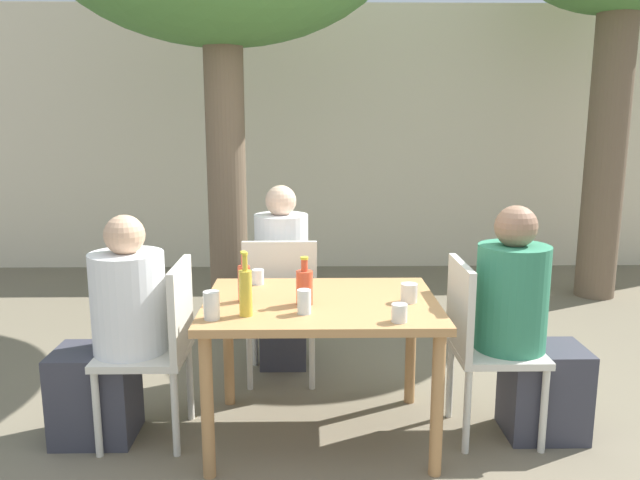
% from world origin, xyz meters
% --- Properties ---
extents(ground_plane, '(30.00, 30.00, 0.00)m').
position_xyz_m(ground_plane, '(0.00, 0.00, 0.00)').
color(ground_plane, '#706651').
extents(cafe_building_wall, '(10.00, 0.08, 2.80)m').
position_xyz_m(cafe_building_wall, '(0.00, 3.79, 1.40)').
color(cafe_building_wall, beige).
rests_on(cafe_building_wall, ground_plane).
extents(dining_table_front, '(1.17, 0.88, 0.74)m').
position_xyz_m(dining_table_front, '(0.00, 0.00, 0.64)').
color(dining_table_front, '#B27F4C').
rests_on(dining_table_front, ground_plane).
extents(patio_chair_0, '(0.44, 0.44, 0.93)m').
position_xyz_m(patio_chair_0, '(-0.82, 0.00, 0.53)').
color(patio_chair_0, beige).
rests_on(patio_chair_0, ground_plane).
extents(patio_chair_1, '(0.44, 0.44, 0.93)m').
position_xyz_m(patio_chair_1, '(0.82, 0.00, 0.53)').
color(patio_chair_1, beige).
rests_on(patio_chair_1, ground_plane).
extents(patio_chair_2, '(0.44, 0.44, 0.93)m').
position_xyz_m(patio_chair_2, '(-0.23, 0.67, 0.53)').
color(patio_chair_2, beige).
rests_on(patio_chair_2, ground_plane).
extents(person_seated_0, '(0.58, 0.37, 1.17)m').
position_xyz_m(person_seated_0, '(-1.06, -0.00, 0.53)').
color(person_seated_0, '#383842').
rests_on(person_seated_0, ground_plane).
extents(person_seated_1, '(0.58, 0.36, 1.22)m').
position_xyz_m(person_seated_1, '(1.05, -0.00, 0.55)').
color(person_seated_1, '#383842').
rests_on(person_seated_1, ground_plane).
extents(person_seated_2, '(0.34, 0.57, 1.23)m').
position_xyz_m(person_seated_2, '(-0.23, 0.91, 0.55)').
color(person_seated_2, '#383842').
rests_on(person_seated_2, ground_plane).
extents(soda_bottle_0, '(0.06, 0.06, 0.26)m').
position_xyz_m(soda_bottle_0, '(-0.38, -0.01, 0.83)').
color(soda_bottle_0, '#DB4C2D').
rests_on(soda_bottle_0, dining_table_front).
extents(oil_cruet_1, '(0.06, 0.06, 0.30)m').
position_xyz_m(oil_cruet_1, '(-0.35, -0.24, 0.85)').
color(oil_cruet_1, gold).
rests_on(oil_cruet_1, dining_table_front).
extents(soda_bottle_2, '(0.08, 0.08, 0.24)m').
position_xyz_m(soda_bottle_2, '(-0.08, -0.07, 0.83)').
color(soda_bottle_2, '#DB4C2D').
rests_on(soda_bottle_2, dining_table_front).
extents(drinking_glass_0, '(0.07, 0.07, 0.08)m').
position_xyz_m(drinking_glass_0, '(-0.34, 0.32, 0.78)').
color(drinking_glass_0, white).
rests_on(drinking_glass_0, dining_table_front).
extents(drinking_glass_1, '(0.07, 0.07, 0.08)m').
position_xyz_m(drinking_glass_1, '(0.35, -0.34, 0.78)').
color(drinking_glass_1, silver).
rests_on(drinking_glass_1, dining_table_front).
extents(drinking_glass_2, '(0.07, 0.07, 0.12)m').
position_xyz_m(drinking_glass_2, '(-0.08, -0.21, 0.79)').
color(drinking_glass_2, silver).
rests_on(drinking_glass_2, dining_table_front).
extents(drinking_glass_3, '(0.08, 0.08, 0.09)m').
position_xyz_m(drinking_glass_3, '(0.44, -0.04, 0.78)').
color(drinking_glass_3, silver).
rests_on(drinking_glass_3, dining_table_front).
extents(drinking_glass_4, '(0.07, 0.07, 0.13)m').
position_xyz_m(drinking_glass_4, '(-0.50, -0.29, 0.80)').
color(drinking_glass_4, silver).
rests_on(drinking_glass_4, dining_table_front).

